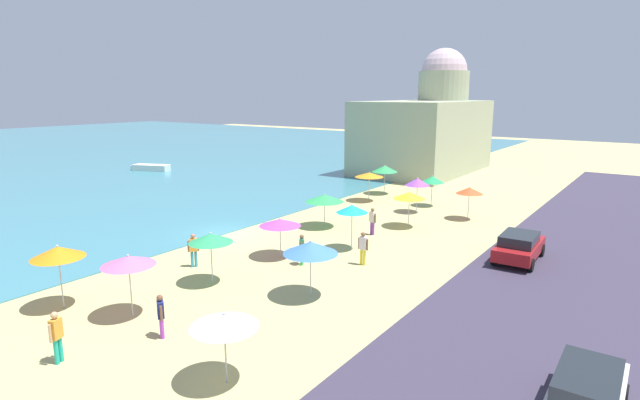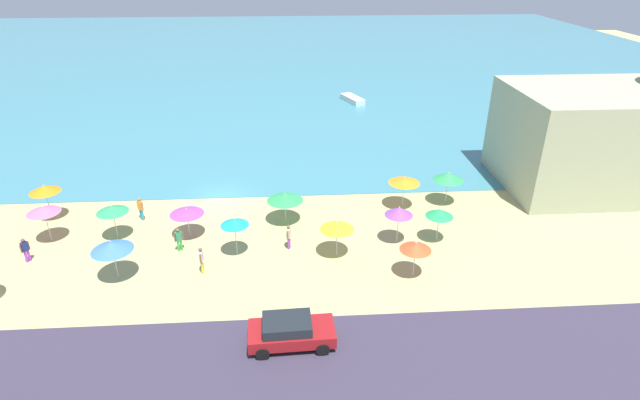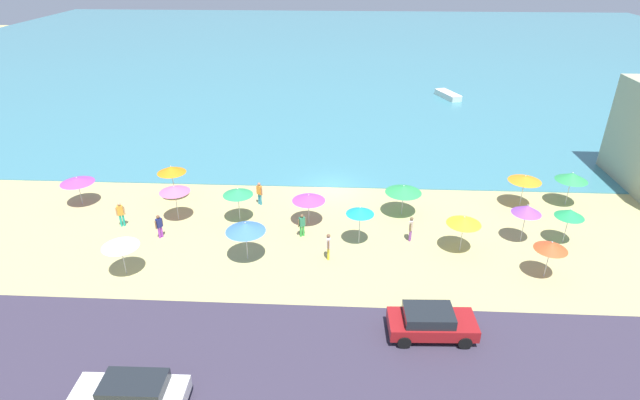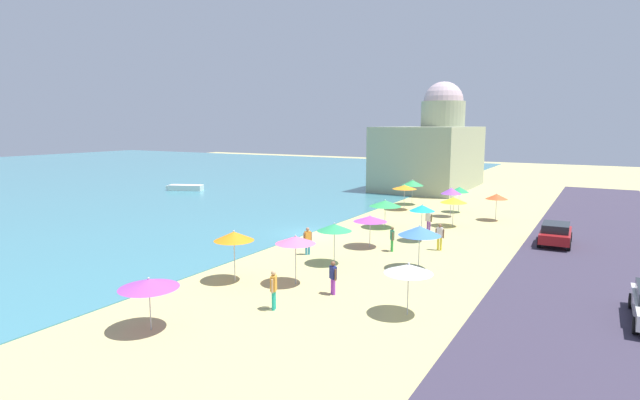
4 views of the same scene
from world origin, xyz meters
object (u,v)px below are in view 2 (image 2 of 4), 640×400
bather_4 (25,249)px  beach_umbrella_3 (404,181)px  beach_umbrella_10 (399,211)px  beach_umbrella_0 (187,211)px  beach_umbrella_2 (337,226)px  beach_umbrella_6 (285,197)px  beach_umbrella_8 (44,189)px  bather_3 (140,208)px  parked_car_1 (290,331)px  beach_umbrella_14 (449,177)px  beach_umbrella_11 (440,213)px  beach_umbrella_13 (416,246)px  bather_2 (179,238)px  beach_umbrella_4 (234,222)px  beach_umbrella_7 (112,246)px  bather_5 (201,259)px  beach_umbrella_9 (43,210)px  skiff_nearshore (352,99)px  harbor_fortress (636,127)px  bather_0 (289,235)px

bather_4 → beach_umbrella_3: bearing=12.9°
beach_umbrella_10 → bather_4: 22.61m
beach_umbrella_0 → beach_umbrella_10: bearing=-6.6°
beach_umbrella_2 → beach_umbrella_0: bearing=163.1°
beach_umbrella_0 → beach_umbrella_10: 13.45m
beach_umbrella_6 → beach_umbrella_8: 16.26m
bather_3 → beach_umbrella_10: bearing=-13.3°
parked_car_1 → beach_umbrella_14: bearing=50.3°
beach_umbrella_0 → beach_umbrella_14: (18.03, 3.59, 0.30)m
beach_umbrella_2 → bather_3: bearing=157.8°
beach_umbrella_11 → beach_umbrella_14: beach_umbrella_14 is taller
beach_umbrella_13 → bather_2: 14.35m
beach_umbrella_4 → parked_car_1: beach_umbrella_4 is taller
parked_car_1 → beach_umbrella_6: bearing=91.0°
beach_umbrella_7 → bather_5: bearing=3.2°
beach_umbrella_8 → bather_4: size_ratio=1.65×
bather_2 → bather_5: bather_5 is taller
bather_2 → bather_4: bather_4 is taller
beach_umbrella_9 → parked_car_1: beach_umbrella_9 is taller
beach_umbrella_0 → bather_2: (-0.31, -1.66, -0.99)m
beach_umbrella_9 → parked_car_1: bearing=-34.3°
beach_umbrella_7 → beach_umbrella_9: 7.08m
beach_umbrella_4 → beach_umbrella_8: size_ratio=0.98×
beach_umbrella_4 → skiff_nearshore: 34.99m
beach_umbrella_3 → beach_umbrella_7: (-18.01, -7.60, 0.04)m
beach_umbrella_13 → beach_umbrella_14: 9.92m
beach_umbrella_0 → beach_umbrella_2: size_ratio=0.92×
beach_umbrella_13 → bather_5: size_ratio=1.35×
beach_umbrella_0 → beach_umbrella_9: 8.81m
bather_2 → beach_umbrella_9: bearing=168.7°
bather_4 → harbor_fortress: harbor_fortress is taller
beach_umbrella_3 → beach_umbrella_10: size_ratio=0.92×
skiff_nearshore → harbor_fortress: size_ratio=0.27×
beach_umbrella_14 → skiff_nearshore: 27.47m
beach_umbrella_2 → bather_4: 18.61m
beach_umbrella_8 → skiff_nearshore: size_ratio=0.59×
beach_umbrella_9 → beach_umbrella_8: bearing=111.2°
bather_2 → beach_umbrella_4: bearing=-10.9°
beach_umbrella_2 → bather_3: 14.11m
beach_umbrella_11 → skiff_nearshore: beach_umbrella_11 is taller
beach_umbrella_7 → harbor_fortress: size_ratio=0.15×
beach_umbrella_13 → bather_5: (-12.09, 1.11, -1.05)m
bather_0 → bather_5: (-5.02, -2.32, 0.02)m
beach_umbrella_11 → parked_car_1: (-9.47, -8.78, -1.24)m
bather_5 → skiff_nearshore: bather_5 is taller
beach_umbrella_10 → bather_0: bearing=-177.6°
bather_3 → parked_car_1: size_ratio=0.41×
beach_umbrella_14 → skiff_nearshore: beach_umbrella_14 is taller
beach_umbrella_3 → bather_4: 24.57m
bather_3 → skiff_nearshore: bather_3 is taller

